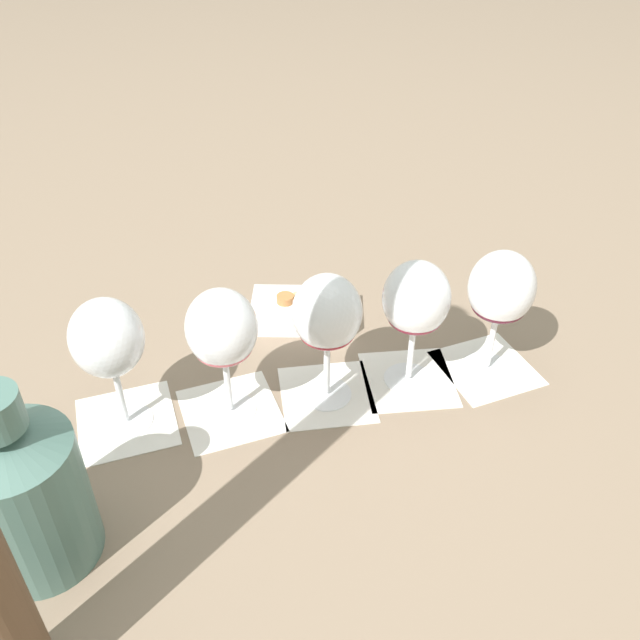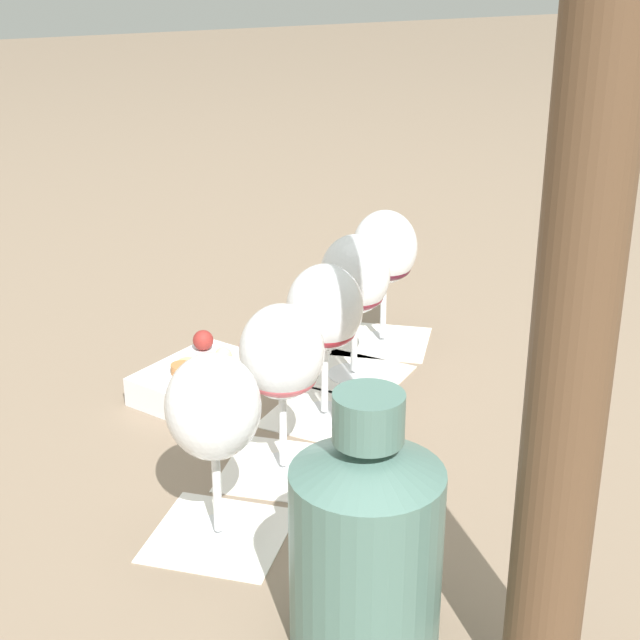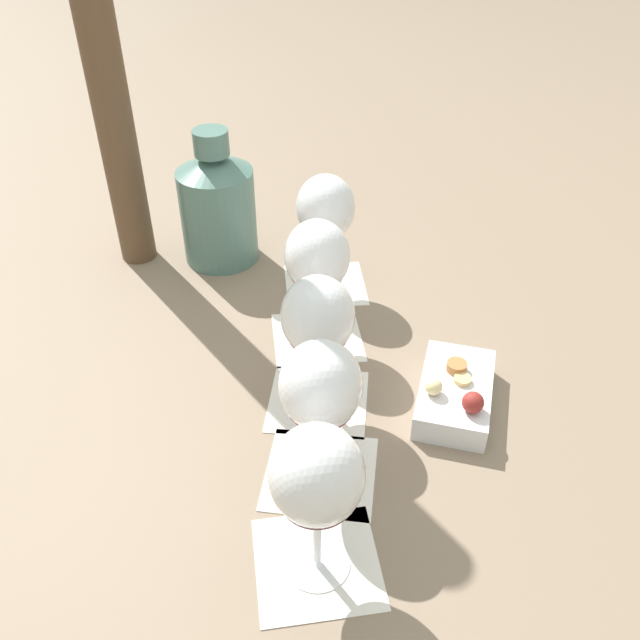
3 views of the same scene
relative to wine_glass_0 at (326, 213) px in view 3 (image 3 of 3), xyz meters
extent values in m
plane|color=#7F6B56|center=(0.17, -0.18, -0.12)|extent=(8.00, 8.00, 0.00)
cube|color=silver|center=(0.00, 0.00, -0.12)|extent=(0.17, 0.17, 0.00)
cube|color=silver|center=(0.08, -0.10, -0.12)|extent=(0.17, 0.17, 0.00)
cube|color=silver|center=(0.17, -0.19, -0.12)|extent=(0.17, 0.17, 0.00)
cube|color=silver|center=(0.25, -0.26, -0.12)|extent=(0.17, 0.17, 0.00)
cube|color=silver|center=(0.33, -0.34, -0.12)|extent=(0.17, 0.17, 0.00)
cylinder|color=white|center=(0.00, 0.00, -0.12)|extent=(0.06, 0.06, 0.01)
cylinder|color=white|center=(0.00, 0.00, -0.07)|extent=(0.01, 0.01, 0.08)
ellipsoid|color=white|center=(0.00, 0.00, 0.01)|extent=(0.08, 0.08, 0.10)
ellipsoid|color=pink|center=(0.00, 0.00, -0.01)|extent=(0.07, 0.07, 0.04)
cylinder|color=white|center=(0.08, -0.10, -0.12)|extent=(0.06, 0.06, 0.01)
cylinder|color=white|center=(0.08, -0.10, -0.07)|extent=(0.01, 0.01, 0.08)
ellipsoid|color=white|center=(0.08, -0.10, 0.01)|extent=(0.08, 0.08, 0.10)
ellipsoid|color=#D0555F|center=(0.08, -0.10, -0.02)|extent=(0.07, 0.07, 0.03)
cylinder|color=white|center=(0.17, -0.19, -0.12)|extent=(0.06, 0.06, 0.01)
cylinder|color=white|center=(0.17, -0.19, -0.07)|extent=(0.01, 0.01, 0.08)
ellipsoid|color=white|center=(0.17, -0.19, 0.01)|extent=(0.08, 0.08, 0.10)
ellipsoid|color=maroon|center=(0.17, -0.19, -0.02)|extent=(0.07, 0.07, 0.03)
cylinder|color=white|center=(0.25, -0.26, -0.12)|extent=(0.06, 0.06, 0.01)
cylinder|color=white|center=(0.25, -0.26, -0.07)|extent=(0.01, 0.01, 0.08)
ellipsoid|color=white|center=(0.25, -0.26, 0.01)|extent=(0.08, 0.08, 0.10)
ellipsoid|color=maroon|center=(0.25, -0.26, -0.02)|extent=(0.07, 0.07, 0.03)
cylinder|color=white|center=(0.33, -0.34, -0.12)|extent=(0.06, 0.06, 0.01)
cylinder|color=white|center=(0.33, -0.34, -0.07)|extent=(0.01, 0.01, 0.08)
ellipsoid|color=white|center=(0.33, -0.34, 0.01)|extent=(0.08, 0.08, 0.10)
ellipsoid|color=#4C1423|center=(0.33, -0.34, -0.02)|extent=(0.07, 0.07, 0.03)
cylinder|color=#4C7066|center=(-0.18, -0.06, -0.05)|extent=(0.12, 0.12, 0.15)
cone|color=#4C7066|center=(-0.18, -0.06, 0.04)|extent=(0.12, 0.12, 0.03)
cylinder|color=#4C7066|center=(-0.18, -0.06, 0.07)|extent=(0.05, 0.05, 0.04)
cube|color=silver|center=(0.29, -0.07, -0.11)|extent=(0.15, 0.17, 0.03)
sphere|color=maroon|center=(0.33, -0.10, -0.08)|extent=(0.03, 0.03, 0.03)
sphere|color=beige|center=(0.28, -0.10, -0.08)|extent=(0.02, 0.02, 0.02)
cylinder|color=#B2703D|center=(0.28, -0.05, -0.08)|extent=(0.03, 0.03, 0.01)
cylinder|color=#DBB775|center=(0.29, -0.06, -0.09)|extent=(0.02, 0.02, 0.01)
camera|label=1|loc=(-0.38, -0.52, 0.48)|focal=38.00mm
camera|label=2|loc=(-0.72, 0.23, 0.40)|focal=55.00mm
camera|label=3|loc=(0.60, -0.61, 0.46)|focal=38.00mm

